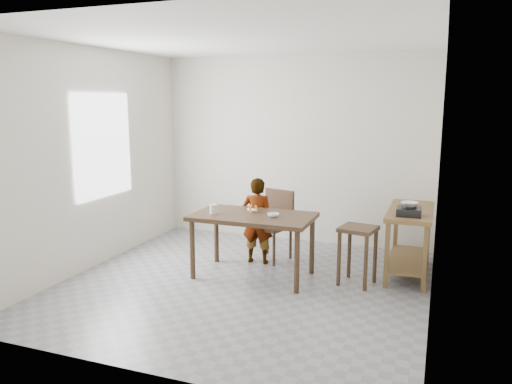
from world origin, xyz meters
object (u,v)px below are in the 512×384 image
at_px(prep_counter, 409,242).
at_px(child, 257,221).
at_px(dining_chair, 271,226).
at_px(stool, 357,256).
at_px(dining_table, 253,246).

bearing_deg(prep_counter, child, -173.47).
relative_size(dining_chair, stool, 1.36).
height_order(prep_counter, stool, prep_counter).
bearing_deg(prep_counter, dining_table, -157.85).
height_order(dining_table, prep_counter, prep_counter).
relative_size(child, stool, 1.66).
height_order(child, dining_chair, child).
xyz_separation_m(prep_counter, stool, (-0.52, -0.53, -0.07)).
relative_size(dining_table, child, 1.26).
xyz_separation_m(prep_counter, dining_chair, (-1.72, -0.04, 0.05)).
xyz_separation_m(dining_chair, stool, (1.20, -0.49, -0.12)).
relative_size(child, dining_chair, 1.22).
height_order(dining_chair, stool, dining_chair).
xyz_separation_m(child, dining_chair, (0.12, 0.17, -0.10)).
relative_size(dining_table, dining_chair, 1.55).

